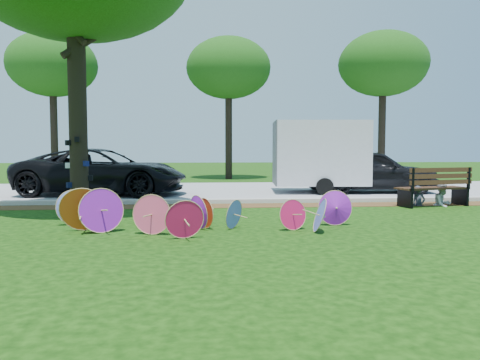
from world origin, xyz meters
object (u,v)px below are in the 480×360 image
object	(u,v)px
dark_pickup	(371,171)
person_right	(443,183)
person_left	(419,187)
cargo_trailer	(320,153)
park_bench	(432,187)
black_van	(102,172)
parasol_pile	(175,211)

from	to	relation	value
dark_pickup	person_right	size ratio (longest dim) A/B	3.61
person_left	cargo_trailer	bearing A→B (deg)	106.13
park_bench	person_left	distance (m)	0.35
park_bench	person_left	xyz separation A→B (m)	(-0.35, 0.05, 0.01)
black_van	person_left	size ratio (longest dim) A/B	5.28
parasol_pile	person_left	xyz separation A→B (m)	(6.59, 3.40, 0.17)
cargo_trailer	person_right	distance (m)	4.91
dark_pickup	cargo_trailer	world-z (taller)	cargo_trailer
person_right	black_van	bearing A→B (deg)	135.70
dark_pickup	cargo_trailer	distance (m)	1.97
cargo_trailer	person_left	xyz separation A→B (m)	(1.78, -4.16, -0.90)
parasol_pile	person_left	world-z (taller)	person_left
dark_pickup	person_left	xyz separation A→B (m)	(-0.06, -3.99, -0.25)
black_van	dark_pickup	world-z (taller)	black_van
dark_pickup	person_left	distance (m)	4.00
dark_pickup	person_right	xyz separation A→B (m)	(0.64, -3.99, -0.15)
person_left	dark_pickup	bearing A→B (deg)	82.04
parasol_pile	dark_pickup	xyz separation A→B (m)	(6.65, 7.40, 0.41)
parasol_pile	person_left	size ratio (longest dim) A/B	5.70
black_van	cargo_trailer	xyz separation A→B (m)	(7.75, 0.30, 0.65)
parasol_pile	person_right	world-z (taller)	person_right
park_bench	dark_pickup	bearing A→B (deg)	81.56
park_bench	person_right	distance (m)	0.37
dark_pickup	parasol_pile	bearing A→B (deg)	142.25
person_right	cargo_trailer	bearing A→B (deg)	97.22
dark_pickup	person_right	bearing A→B (deg)	-166.72
dark_pickup	person_left	world-z (taller)	dark_pickup
parasol_pile	person_right	size ratio (longest dim) A/B	4.84
park_bench	cargo_trailer	bearing A→B (deg)	104.35
black_van	park_bench	xyz separation A→B (m)	(9.88, -3.91, -0.26)
black_van	park_bench	world-z (taller)	black_van
parasol_pile	dark_pickup	distance (m)	9.96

